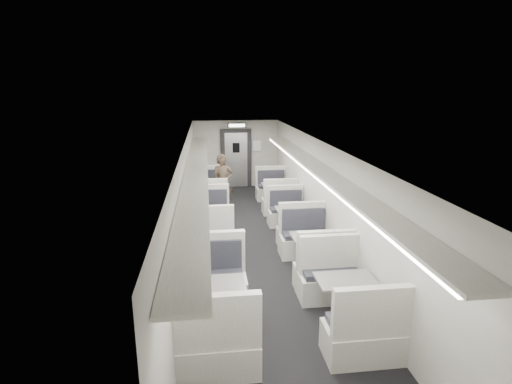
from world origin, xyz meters
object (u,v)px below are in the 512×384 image
object	(u,v)px
booth_left_c	(212,253)
vestibule_door	(236,159)
booth_right_a	(275,195)
booth_right_b	(292,221)
booth_right_c	(313,253)
booth_right_d	(345,301)
booth_left_d	(214,308)
exit_sign	(237,125)
passenger	(223,183)
booth_left_a	(209,195)
booth_left_b	(211,223)

from	to	relation	value
booth_left_c	vestibule_door	size ratio (longest dim) A/B	0.93
booth_right_a	booth_right_b	bearing A→B (deg)	-90.00
booth_right_c	vestibule_door	bearing A→B (deg)	98.14
booth_right_a	booth_right_d	bearing A→B (deg)	-90.00
booth_left_d	exit_sign	bearing A→B (deg)	83.15
passenger	vestibule_door	xyz separation A→B (m)	(0.61, 2.80, 0.19)
booth_left_a	passenger	distance (m)	0.76
booth_right_b	exit_sign	xyz separation A→B (m)	(-1.00, 4.47, 1.93)
booth_right_d	passenger	bearing A→B (deg)	104.92
booth_right_b	booth_right_d	xyz separation A→B (m)	(0.00, -3.87, 0.04)
booth_left_c	passenger	distance (m)	3.91
booth_left_b	booth_right_a	world-z (taller)	booth_left_b
booth_left_c	booth_left_d	xyz separation A→B (m)	(0.00, -2.15, 0.06)
booth_right_d	exit_sign	distance (m)	8.61
booth_right_a	passenger	bearing A→B (deg)	-169.42
booth_left_a	booth_left_d	world-z (taller)	booth_left_d
booth_right_c	booth_right_d	bearing A→B (deg)	-90.00
booth_left_a	booth_left_b	size ratio (longest dim) A/B	1.00
booth_right_a	booth_right_b	xyz separation A→B (m)	(0.00, -2.45, -0.01)
booth_right_d	exit_sign	size ratio (longest dim) A/B	3.51
booth_left_c	booth_right_c	distance (m)	2.03
booth_left_d	booth_right_a	size ratio (longest dim) A/B	1.14
booth_right_c	passenger	xyz separation A→B (m)	(-1.61, 4.18, 0.46)
booth_left_b	booth_right_c	world-z (taller)	booth_right_c
booth_right_a	booth_left_a	bearing A→B (deg)	175.85
booth_left_a	booth_right_c	world-z (taller)	booth_right_c
booth_left_b	vestibule_door	size ratio (longest dim) A/B	0.98
exit_sign	booth_right_a	bearing A→B (deg)	-63.62
booth_left_d	passenger	distance (m)	6.04
booth_right_b	booth_left_c	bearing A→B (deg)	-139.54
booth_left_a	booth_right_d	world-z (taller)	booth_right_d
booth_left_a	booth_left_b	bearing A→B (deg)	-90.00
booth_right_a	passenger	world-z (taller)	passenger
booth_left_c	booth_left_d	distance (m)	2.15
booth_right_a	exit_sign	size ratio (longest dim) A/B	3.21
booth_right_b	exit_sign	size ratio (longest dim) A/B	3.14
passenger	booth_right_b	bearing A→B (deg)	-56.76
booth_left_b	booth_right_a	size ratio (longest dim) A/B	1.03
booth_left_d	booth_right_c	xyz separation A→B (m)	(2.00, 1.83, -0.02)
booth_left_a	passenger	xyz separation A→B (m)	(0.39, -0.45, 0.48)
booth_left_c	exit_sign	bearing A→B (deg)	80.80
booth_left_a	booth_right_c	distance (m)	5.04
booth_right_c	exit_sign	bearing A→B (deg)	98.75
booth_right_c	passenger	size ratio (longest dim) A/B	1.27
booth_right_b	exit_sign	distance (m)	4.97
booth_left_b	booth_left_c	bearing A→B (deg)	-90.00
booth_right_a	booth_right_d	distance (m)	6.33
booth_left_a	booth_left_c	distance (m)	4.30
booth_left_a	booth_right_c	size ratio (longest dim) A/B	0.96
booth_right_c	vestibule_door	xyz separation A→B (m)	(-1.00, 6.99, 0.66)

